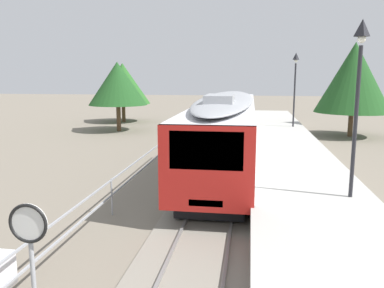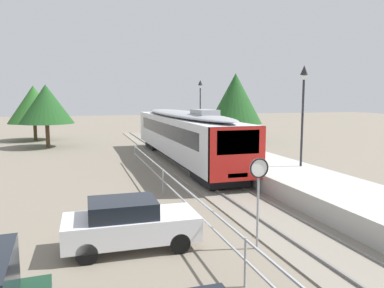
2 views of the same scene
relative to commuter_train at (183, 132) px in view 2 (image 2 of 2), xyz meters
name	(u,v)px [view 2 (image 2 of 2)]	position (x,y,z in m)	size (l,w,h in m)	color
ground_plane	(165,189)	(-3.00, -7.21, -2.14)	(160.00, 160.00, 0.00)	slate
track_rails	(220,184)	(0.00, -7.21, -2.11)	(3.20, 60.00, 0.14)	gray
commuter_train	(183,132)	(0.00, 0.00, 0.00)	(2.82, 19.07, 3.74)	silver
station_platform	(275,173)	(3.25, -7.21, -1.69)	(3.90, 60.00, 0.90)	#B7B5AD
platform_lamp_mid_platform	(303,97)	(4.37, -7.92, 2.48)	(0.34, 0.34, 5.35)	#232328
platform_lamp_far_end	(200,97)	(4.37, 9.25, 2.48)	(0.34, 0.34, 5.35)	#232328
speed_limit_sign	(259,180)	(-1.96, -15.24, -0.02)	(0.61, 0.10, 2.81)	#9EA0A5
carpark_fence	(245,251)	(-3.30, -17.21, -1.24)	(0.06, 36.06, 1.25)	#9EA0A5
parked_hatchback_white	(129,223)	(-5.66, -14.04, -1.35)	(4.03, 1.83, 1.53)	white
tree_behind_carpark	(46,104)	(-9.75, 11.31, 1.83)	(4.87, 4.87, 5.76)	brown
tree_behind_station_far	(34,104)	(-11.46, 17.81, 1.70)	(5.42, 5.42, 5.85)	brown
tree_distant_left	(235,98)	(8.85, 11.01, 2.33)	(5.60, 5.60, 7.10)	brown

